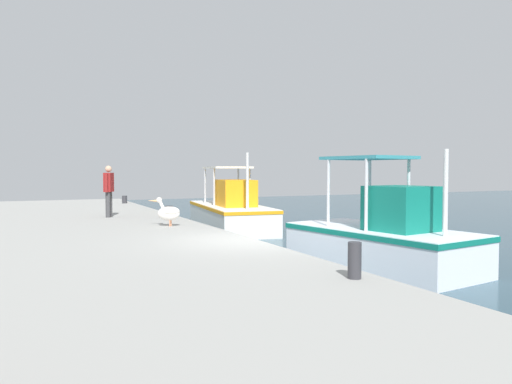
# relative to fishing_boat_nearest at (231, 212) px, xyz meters

# --- Properties ---
(quay_pier) EXTENTS (36.00, 10.00, 0.80)m
(quay_pier) POSITION_rel_fishing_boat_nearest_xyz_m (8.17, -7.70, -0.31)
(quay_pier) COLOR #9E9E99
(quay_pier) RESTS_ON ground
(fishing_boat_nearest) EXTENTS (6.58, 2.92, 3.01)m
(fishing_boat_nearest) POSITION_rel_fishing_boat_nearest_xyz_m (0.00, 0.00, 0.00)
(fishing_boat_nearest) COLOR white
(fishing_boat_nearest) RESTS_ON ground
(fishing_boat_second) EXTENTS (5.10, 2.90, 2.84)m
(fishing_boat_second) POSITION_rel_fishing_boat_nearest_xyz_m (8.87, 0.38, -0.00)
(fishing_boat_second) COLOR white
(fishing_boat_second) RESTS_ON ground
(pelican) EXTENTS (0.69, 0.92, 0.82)m
(pelican) POSITION_rel_fishing_boat_nearest_xyz_m (4.70, -3.81, 0.49)
(pelican) COLOR tan
(pelican) RESTS_ON quay_pier
(fisherman_standing) EXTENTS (0.56, 0.40, 1.74)m
(fisherman_standing) POSITION_rel_fishing_boat_nearest_xyz_m (1.15, -4.92, 1.05)
(fisherman_standing) COLOR #3F3F42
(fisherman_standing) RESTS_ON quay_pier
(mooring_bollard_nearest) EXTENTS (0.24, 0.24, 0.36)m
(mooring_bollard_nearest) POSITION_rel_fishing_boat_nearest_xyz_m (-5.74, -3.15, 0.27)
(mooring_bollard_nearest) COLOR #333338
(mooring_bollard_nearest) RESTS_ON quay_pier
(mooring_bollard_second) EXTENTS (0.26, 0.26, 0.40)m
(mooring_bollard_second) POSITION_rel_fishing_boat_nearest_xyz_m (2.25, -3.15, 0.29)
(mooring_bollard_second) COLOR #333338
(mooring_bollard_second) RESTS_ON quay_pier
(mooring_bollard_third) EXTENTS (0.20, 0.20, 0.54)m
(mooring_bollard_third) POSITION_rel_fishing_boat_nearest_xyz_m (12.55, -3.15, 0.36)
(mooring_bollard_third) COLOR #333338
(mooring_bollard_third) RESTS_ON quay_pier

